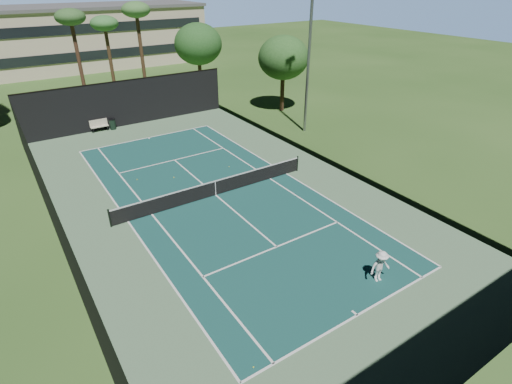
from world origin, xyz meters
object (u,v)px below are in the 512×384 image
Objects in this scene: tennis_ball_a at (253,367)px; tennis_ball_b at (174,177)px; park_bench at (99,125)px; tennis_ball_c at (229,167)px; tennis_ball_d at (137,180)px; trash_bin at (113,124)px; tennis_net at (215,187)px; player at (380,266)px.

tennis_ball_a is 0.77× the size of tennis_ball_b.
tennis_ball_c is at bearing -65.80° from park_bench.
tennis_ball_d is (-6.13, 1.59, 0.00)m from tennis_ball_c.
trash_bin is at bearing -8.38° from park_bench.
tennis_net is at bearing -71.79° from tennis_ball_b.
tennis_ball_a is at bearing -96.21° from trash_bin.
tennis_ball_c is at bearing -69.82° from trash_bin.
tennis_ball_b is at bearing -26.10° from tennis_ball_d.
tennis_ball_b is (3.58, 15.29, 0.01)m from tennis_ball_a.
tennis_ball_b is at bearing 113.29° from player.
trash_bin is at bearing 83.79° from tennis_ball_a.
tennis_ball_c is (0.44, 14.03, -0.74)m from player.
player is 23.08× the size of tennis_ball_c.
park_bench reaches higher than tennis_ball_d.
tennis_net is at bearing -83.33° from trash_bin.
tennis_ball_c is 0.04× the size of park_bench.
tennis_ball_c is 0.07× the size of trash_bin.
tennis_net is 11.13m from player.
player is 20.93× the size of tennis_ball_d.
tennis_net is at bearing -131.29° from tennis_ball_c.
tennis_ball_a is at bearing -117.09° from tennis_ball_c.
tennis_ball_a is 0.06× the size of trash_bin.
tennis_ball_d is 11.01m from trash_bin.
tennis_ball_c is at bearing 97.86° from player.
tennis_net is at bearing 67.59° from tennis_ball_a.
tennis_ball_c is 13.31m from trash_bin.
tennis_ball_c is at bearing -14.54° from tennis_ball_d.
tennis_ball_c is 0.91× the size of tennis_ball_d.
tennis_ball_a is at bearing -103.18° from tennis_ball_b.
trash_bin is (-0.62, 11.95, 0.44)m from tennis_ball_b.
park_bench is at bearing 171.62° from trash_bin.
player is at bearing -76.36° from tennis_ball_b.
player is 27.18m from park_bench.
tennis_net is 8.60× the size of park_bench.
park_bench reaches higher than tennis_ball_b.
tennis_net is 5.84m from tennis_ball_d.
tennis_ball_a is 0.78× the size of tennis_ball_d.
tennis_net is 221.24× the size of tennis_ball_a.
player is 14.05m from tennis_ball_c.
tennis_ball_d is at bearing 153.90° from tennis_ball_b.
tennis_ball_b is 12.25m from park_bench.
tennis_ball_b is 0.08× the size of trash_bin.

